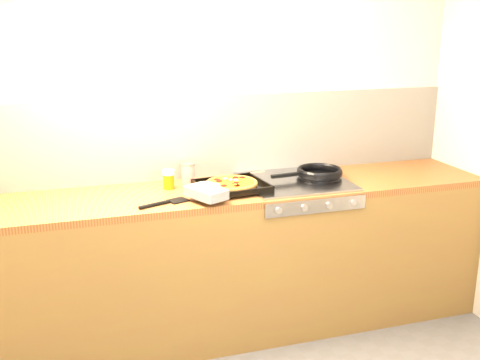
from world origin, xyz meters
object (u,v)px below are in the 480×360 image
object	(u,v)px
tomato_can	(188,173)
juice_glass	(169,179)
frying_pan	(319,173)
pizza_on_tray	(224,186)

from	to	relation	value
tomato_can	juice_glass	xyz separation A→B (m)	(-0.13, -0.09, -0.00)
frying_pan	juice_glass	distance (m)	0.91
tomato_can	juice_glass	distance (m)	0.16
pizza_on_tray	juice_glass	bearing A→B (deg)	147.09
frying_pan	pizza_on_tray	bearing A→B (deg)	-170.66
frying_pan	tomato_can	world-z (taller)	tomato_can
frying_pan	juice_glass	world-z (taller)	juice_glass
pizza_on_tray	tomato_can	xyz separation A→B (m)	(-0.15, 0.27, 0.02)
tomato_can	pizza_on_tray	bearing A→B (deg)	-61.37
pizza_on_tray	frying_pan	distance (m)	0.63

